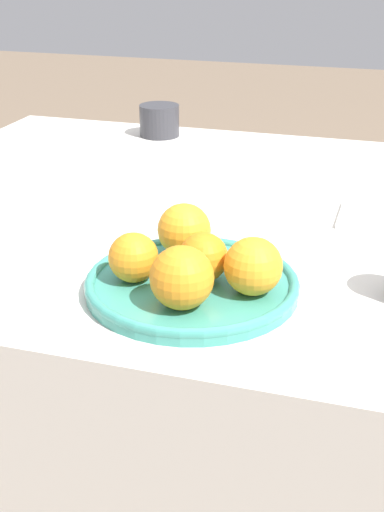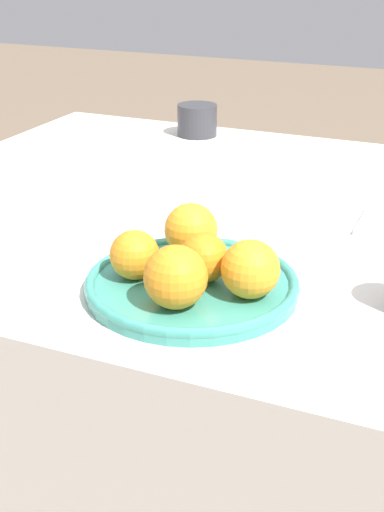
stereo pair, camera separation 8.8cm
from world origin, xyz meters
name	(u,v)px [view 2 (the right image)]	position (x,y,z in m)	size (l,w,h in m)	color
table	(299,416)	(0.00, 0.00, 0.38)	(1.49, 0.98, 0.76)	silver
fruit_platter	(192,284)	(-0.08, -0.31, 0.78)	(0.27, 0.27, 0.02)	teal
orange_0	(204,258)	(-0.07, -0.30, 0.81)	(0.06, 0.06, 0.06)	orange
orange_1	(191,230)	(-0.11, -0.23, 0.82)	(0.07, 0.07, 0.07)	orange
orange_2	(176,277)	(-0.07, -0.37, 0.82)	(0.08, 0.08, 0.08)	orange
orange_3	(254,270)	(0.00, -0.31, 0.82)	(0.07, 0.07, 0.07)	orange
orange_4	(135,255)	(-0.15, -0.32, 0.81)	(0.06, 0.06, 0.06)	orange
cup_1	(197,120)	(-0.37, 0.40, 0.80)	(0.09, 0.09, 0.07)	#333338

